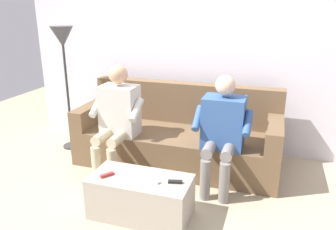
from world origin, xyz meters
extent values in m
plane|color=tan|center=(0.00, 0.60, 0.00)|extent=(8.00, 8.00, 0.00)
cube|color=silver|center=(0.00, -0.71, 1.28)|extent=(4.47, 0.06, 2.56)
cube|color=brown|center=(0.00, 0.00, 0.20)|extent=(1.95, 0.69, 0.40)
cube|color=brown|center=(0.00, -0.43, 0.44)|extent=(2.28, 0.17, 0.89)
cube|color=brown|center=(-1.06, 0.00, 0.32)|extent=(0.17, 0.69, 0.64)
cube|color=brown|center=(1.06, 0.00, 0.32)|extent=(0.17, 0.69, 0.64)
cube|color=#A89E8E|center=(0.00, 1.00, 0.19)|extent=(0.87, 0.43, 0.37)
cube|color=#335693|center=(-0.56, 0.20, 0.66)|extent=(0.41, 0.30, 0.52)
sphere|color=beige|center=(-0.56, 0.20, 1.04)|extent=(0.19, 0.19, 0.19)
cylinder|color=gray|center=(-0.65, 0.38, 0.46)|extent=(0.11, 0.36, 0.11)
cylinder|color=gray|center=(-0.47, 0.38, 0.46)|extent=(0.11, 0.36, 0.11)
cylinder|color=gray|center=(-0.65, 0.56, 0.20)|extent=(0.10, 0.10, 0.40)
cylinder|color=gray|center=(-0.47, 0.56, 0.20)|extent=(0.10, 0.10, 0.40)
cylinder|color=#335693|center=(-0.80, 0.28, 0.71)|extent=(0.08, 0.27, 0.22)
cylinder|color=#335693|center=(-0.32, 0.28, 0.71)|extent=(0.08, 0.27, 0.22)
cube|color=beige|center=(0.56, 0.20, 0.68)|extent=(0.39, 0.28, 0.55)
sphere|color=tan|center=(0.56, 0.20, 1.08)|extent=(0.20, 0.20, 0.20)
cylinder|color=#C6B793|center=(0.47, 0.41, 0.46)|extent=(0.11, 0.40, 0.11)
cylinder|color=#C6B793|center=(0.65, 0.41, 0.46)|extent=(0.11, 0.40, 0.11)
cylinder|color=#C6B793|center=(0.47, 0.61, 0.20)|extent=(0.10, 0.10, 0.40)
cylinder|color=#C6B793|center=(0.65, 0.61, 0.20)|extent=(0.10, 0.10, 0.40)
cylinder|color=beige|center=(0.33, 0.28, 0.73)|extent=(0.08, 0.27, 0.22)
cylinder|color=beige|center=(0.80, 0.28, 0.73)|extent=(0.08, 0.27, 0.22)
cube|color=black|center=(-0.31, 0.99, 0.38)|extent=(0.12, 0.06, 0.02)
cube|color=#B73333|center=(0.28, 1.06, 0.38)|extent=(0.10, 0.11, 0.03)
cube|color=white|center=(-0.12, 1.01, 0.38)|extent=(0.15, 0.10, 0.02)
cylinder|color=#2D2D2D|center=(1.44, -0.12, 0.01)|extent=(0.24, 0.24, 0.02)
cylinder|color=#333333|center=(1.44, -0.12, 0.69)|extent=(0.03, 0.03, 1.39)
cone|color=#4C4C51|center=(1.44, -0.12, 1.41)|extent=(0.27, 0.27, 0.25)
camera|label=1|loc=(-1.01, 3.32, 1.76)|focal=35.59mm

